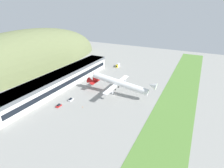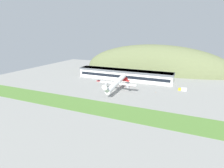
% 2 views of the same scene
% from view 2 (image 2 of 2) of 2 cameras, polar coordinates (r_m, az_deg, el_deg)
% --- Properties ---
extents(ground_plane, '(344.37, 344.37, 0.00)m').
position_cam_2_polar(ground_plane, '(172.97, 0.93, -2.20)').
color(ground_plane, gray).
extents(grass_strip_foreground, '(309.94, 24.84, 0.08)m').
position_cam_2_polar(grass_strip_foreground, '(136.39, -6.04, -7.40)').
color(grass_strip_foreground, '#568438').
rests_on(grass_strip_foreground, ground_plane).
extents(hill_backdrop, '(219.58, 64.94, 79.36)m').
position_cam_2_polar(hill_backdrop, '(271.12, 13.21, 4.07)').
color(hill_backdrop, '#667047').
rests_on(hill_backdrop, ground_plane).
extents(terminal_building, '(116.54, 16.81, 12.26)m').
position_cam_2_polar(terminal_building, '(214.13, 3.93, 3.26)').
color(terminal_building, white).
rests_on(terminal_building, ground_plane).
extents(cargo_airplane, '(37.56, 55.38, 11.72)m').
position_cam_2_polar(cargo_airplane, '(167.79, 1.63, 0.42)').
color(cargo_airplane, white).
extents(service_car_0, '(4.16, 1.91, 1.53)m').
position_cam_2_polar(service_car_0, '(207.94, -4.43, 1.07)').
color(service_car_0, '#B21E1E').
rests_on(service_car_0, ground_plane).
extents(service_car_1, '(4.39, 2.06, 1.60)m').
position_cam_2_polar(service_car_1, '(201.97, -2.11, 0.67)').
color(service_car_1, silver).
rests_on(service_car_1, ground_plane).
extents(fuel_truck, '(8.02, 2.85, 3.29)m').
position_cam_2_polar(fuel_truck, '(186.27, 22.11, -1.58)').
color(fuel_truck, gold).
rests_on(fuel_truck, ground_plane).
extents(traffic_cone_0, '(0.52, 0.52, 0.58)m').
position_cam_2_polar(traffic_cone_0, '(192.57, -4.73, -0.26)').
color(traffic_cone_0, orange).
rests_on(traffic_cone_0, ground_plane).
extents(traffic_cone_1, '(0.52, 0.52, 0.58)m').
position_cam_2_polar(traffic_cone_1, '(172.23, 14.10, -2.68)').
color(traffic_cone_1, orange).
rests_on(traffic_cone_1, ground_plane).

